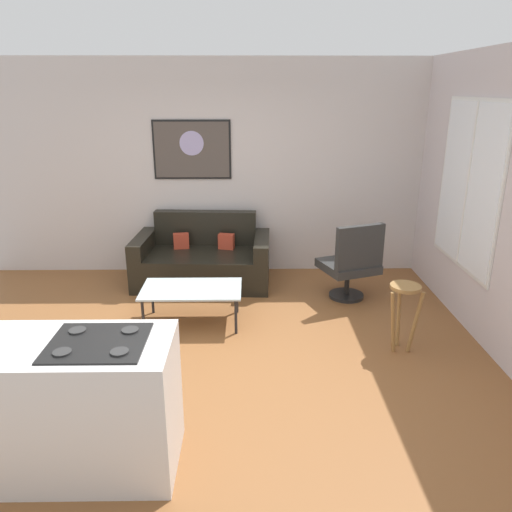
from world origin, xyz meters
The scene contains 10 objects.
ground centered at (0.00, 0.00, -0.02)m, with size 6.40×6.40×0.04m, color brown.
back_wall centered at (0.00, 2.42, 1.40)m, with size 6.40×0.05×2.80m, color beige.
right_wall centered at (2.62, 0.30, 1.40)m, with size 0.05×6.40×2.80m, color beige.
couch centered at (-0.29, 1.93, 0.29)m, with size 1.76×1.00×0.87m.
coffee_table centered at (-0.31, 0.72, 0.37)m, with size 1.06×0.62×0.40m.
armchair centered at (1.52, 1.32, 0.47)m, with size 0.76×0.75×0.96m.
bar_stool centered at (1.77, 0.10, 0.50)m, with size 0.33×0.33×0.67m.
kitchen_counter centered at (-0.89, -1.42, 0.46)m, with size 1.42×0.67×0.94m.
wall_painting centered at (-0.43, 2.38, 1.66)m, with size 1.01×0.03×0.76m.
window centered at (2.59, 0.90, 1.46)m, with size 0.03×1.43×1.75m.
Camera 1 is at (0.31, -4.19, 2.42)m, focal length 34.96 mm.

